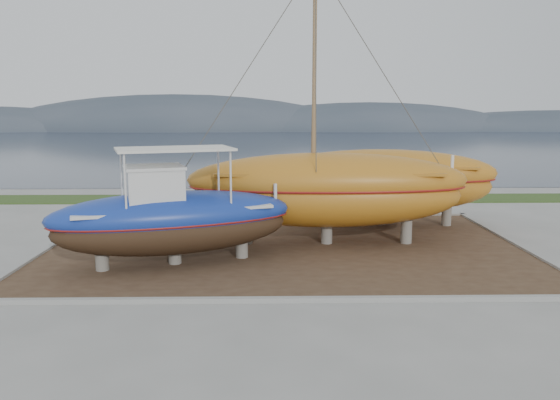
{
  "coord_description": "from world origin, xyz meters",
  "views": [
    {
      "loc": [
        -0.6,
        -16.69,
        5.36
      ],
      "look_at": [
        -0.21,
        4.0,
        1.89
      ],
      "focal_mm": 35.0,
      "sensor_mm": 36.0,
      "label": 1
    }
  ],
  "objects_px": {
    "orange_bare_hull": "(382,188)",
    "orange_sailboat": "(329,109)",
    "white_dinghy": "(140,223)",
    "blue_caique": "(173,207)"
  },
  "relations": [
    {
      "from": "orange_bare_hull",
      "to": "orange_sailboat",
      "type": "bearing_deg",
      "value": -123.93
    },
    {
      "from": "white_dinghy",
      "to": "orange_sailboat",
      "type": "relative_size",
      "value": 0.38
    },
    {
      "from": "white_dinghy",
      "to": "orange_sailboat",
      "type": "distance_m",
      "value": 9.03
    },
    {
      "from": "orange_sailboat",
      "to": "orange_bare_hull",
      "type": "relative_size",
      "value": 1.07
    },
    {
      "from": "white_dinghy",
      "to": "orange_bare_hull",
      "type": "relative_size",
      "value": 0.4
    },
    {
      "from": "orange_sailboat",
      "to": "orange_bare_hull",
      "type": "xyz_separation_m",
      "value": [
        2.89,
        3.55,
        -3.61
      ]
    },
    {
      "from": "white_dinghy",
      "to": "orange_bare_hull",
      "type": "height_order",
      "value": "orange_bare_hull"
    },
    {
      "from": "blue_caique",
      "to": "white_dinghy",
      "type": "distance_m",
      "value": 4.59
    },
    {
      "from": "blue_caique",
      "to": "white_dinghy",
      "type": "bearing_deg",
      "value": 100.26
    },
    {
      "from": "white_dinghy",
      "to": "orange_bare_hull",
      "type": "distance_m",
      "value": 10.89
    }
  ]
}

